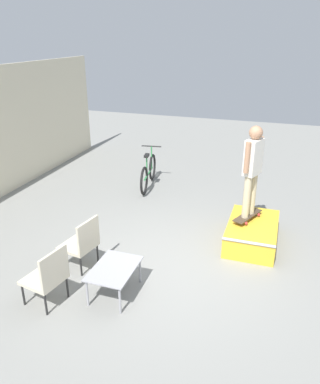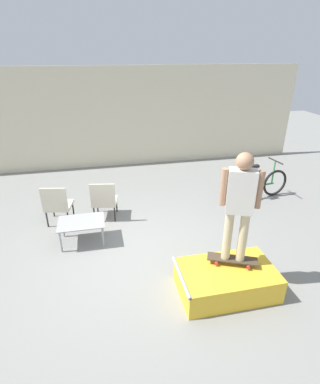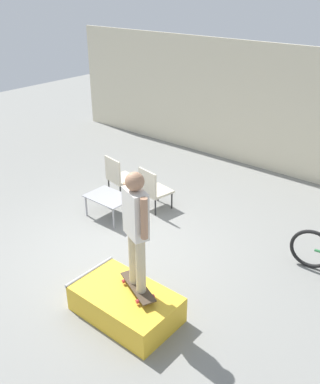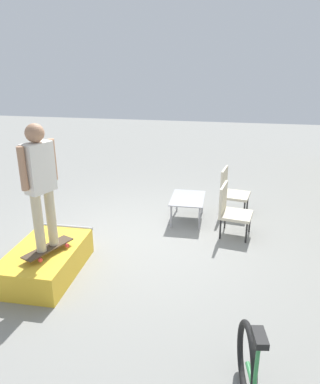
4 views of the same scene
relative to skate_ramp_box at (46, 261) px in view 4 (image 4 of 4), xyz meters
name	(u,v)px [view 4 (image 4 of 4)]	position (x,y,z in m)	size (l,w,h in m)	color
ground_plane	(143,240)	(-1.24, 1.15, -0.20)	(24.00, 24.00, 0.00)	gray
skate_ramp_box	(46,261)	(0.00, 0.00, 0.00)	(1.48, 0.89, 0.43)	gold
skateboard_on_ramp	(48,248)	(0.12, 0.12, 0.29)	(0.78, 0.48, 0.07)	#473828
person_skater	(40,178)	(0.12, 0.12, 1.30)	(0.54, 0.33, 1.70)	#C6B793
coffee_table	(188,200)	(-2.19, 1.80, 0.20)	(0.87, 0.61, 0.46)	#9E9EA3
patio_chair_left	(231,190)	(-2.69, 2.60, 0.28)	(0.60, 0.60, 0.91)	black
patio_chair_right	(231,209)	(-1.72, 2.59, 0.28)	(0.60, 0.60, 0.91)	black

